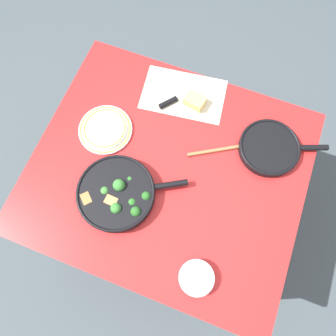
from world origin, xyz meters
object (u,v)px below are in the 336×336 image
(skillet_eggs, at_px, (270,148))
(dinner_plate_stack, at_px, (105,129))
(wooden_spoon, at_px, (237,147))
(grater_knife, at_px, (176,99))
(cheese_block, at_px, (194,101))
(prep_bowl_steel, at_px, (196,278))
(skillet_broccoli, at_px, (117,194))

(skillet_eggs, xyz_separation_m, dinner_plate_stack, (0.67, 0.16, -0.01))
(dinner_plate_stack, bearing_deg, wooden_spoon, -167.11)
(wooden_spoon, height_order, grater_knife, grater_knife)
(cheese_block, distance_m, prep_bowl_steel, 0.72)
(skillet_broccoli, xyz_separation_m, cheese_block, (-0.14, -0.49, -0.01))
(skillet_eggs, distance_m, cheese_block, 0.37)
(grater_knife, bearing_deg, skillet_eggs, -61.11)
(skillet_eggs, height_order, prep_bowl_steel, same)
(grater_knife, height_order, cheese_block, cheese_block)
(cheese_block, relative_size, prep_bowl_steel, 0.74)
(grater_knife, xyz_separation_m, dinner_plate_stack, (0.23, 0.24, 0.00))
(wooden_spoon, distance_m, prep_bowl_steel, 0.54)
(skillet_eggs, xyz_separation_m, wooden_spoon, (0.12, 0.04, -0.01))
(skillet_eggs, distance_m, grater_knife, 0.45)
(skillet_eggs, height_order, dinner_plate_stack, skillet_eggs)
(wooden_spoon, distance_m, grater_knife, 0.34)
(wooden_spoon, bearing_deg, grater_knife, 128.88)
(skillet_eggs, bearing_deg, dinner_plate_stack, 172.35)
(wooden_spoon, xyz_separation_m, cheese_block, (0.24, -0.13, 0.01))
(skillet_broccoli, height_order, skillet_eggs, skillet_broccoli)
(skillet_eggs, relative_size, grater_knife, 1.81)
(skillet_broccoli, height_order, cheese_block, skillet_broccoli)
(grater_knife, height_order, prep_bowl_steel, prep_bowl_steel)
(cheese_block, bearing_deg, skillet_broccoli, 73.85)
(skillet_broccoli, relative_size, skillet_eggs, 1.14)
(skillet_broccoli, height_order, dinner_plate_stack, skillet_broccoli)
(skillet_broccoli, relative_size, wooden_spoon, 1.31)
(wooden_spoon, relative_size, prep_bowl_steel, 2.40)
(skillet_broccoli, xyz_separation_m, prep_bowl_steel, (-0.39, 0.18, -0.01))
(dinner_plate_stack, distance_m, prep_bowl_steel, 0.69)
(cheese_block, bearing_deg, prep_bowl_steel, 109.88)
(grater_knife, bearing_deg, skillet_broccoli, -147.96)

